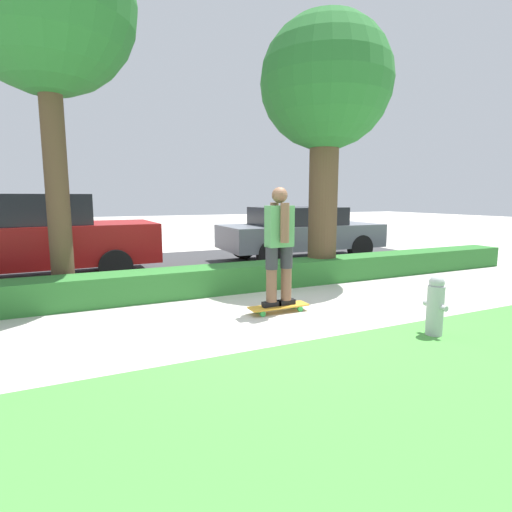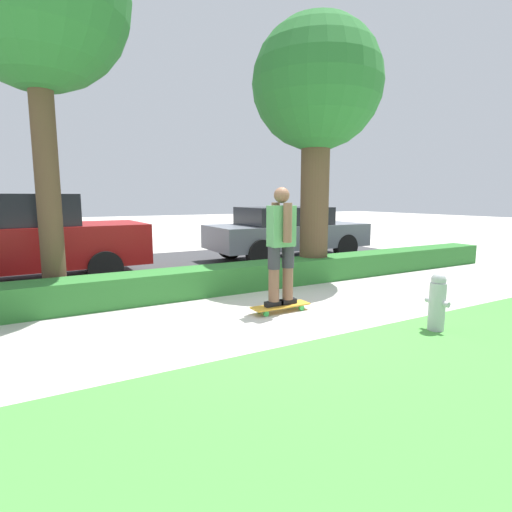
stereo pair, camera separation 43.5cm
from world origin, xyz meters
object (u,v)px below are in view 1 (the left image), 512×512
at_px(skater_person, 279,244).
at_px(tree_near, 44,5).
at_px(tree_mid, 326,90).
at_px(parked_car_front, 31,237).
at_px(skateboard, 279,307).
at_px(fire_hydrant, 435,305).
at_px(parked_car_middle, 300,232).

distance_m(skater_person, tree_near, 4.70).
height_order(tree_mid, parked_car_front, tree_mid).
xyz_separation_m(tree_near, tree_mid, (4.46, -0.41, -0.75)).
relative_size(skateboard, tree_near, 0.15).
height_order(skateboard, parked_car_front, parked_car_front).
distance_m(parked_car_front, fire_hydrant, 6.98).
distance_m(tree_near, fire_hydrant, 6.54).
bearing_deg(tree_near, skateboard, -37.32).
height_order(tree_near, tree_mid, tree_near).
bearing_deg(parked_car_middle, parked_car_front, -178.29).
height_order(skateboard, fire_hydrant, fire_hydrant).
bearing_deg(parked_car_front, skater_person, -51.97).
bearing_deg(skater_person, tree_mid, 42.33).
relative_size(skateboard, tree_mid, 0.18).
distance_m(skateboard, parked_car_front, 5.07).
height_order(skater_person, parked_car_front, skater_person).
relative_size(tree_mid, parked_car_middle, 1.19).
xyz_separation_m(tree_mid, parked_car_front, (-5.01, 2.21, -2.65)).
bearing_deg(parked_car_middle, tree_near, -159.71).
bearing_deg(tree_mid, tree_near, 174.77).
bearing_deg(parked_car_front, parked_car_middle, -1.20).
relative_size(skateboard, parked_car_front, 0.19).
height_order(skateboard, parked_car_middle, parked_car_middle).
relative_size(skater_person, tree_near, 0.29).
bearing_deg(skater_person, tree_near, 142.68).
distance_m(parked_car_middle, fire_hydrant, 5.69).
bearing_deg(parked_car_middle, tree_mid, -110.25).
height_order(parked_car_middle, fire_hydrant, parked_car_middle).
xyz_separation_m(tree_near, parked_car_middle, (5.35, 1.88, -3.52)).
distance_m(skater_person, parked_car_front, 5.01).
xyz_separation_m(parked_car_middle, fire_hydrant, (-1.50, -5.47, -0.36)).
relative_size(skater_person, fire_hydrant, 2.29).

